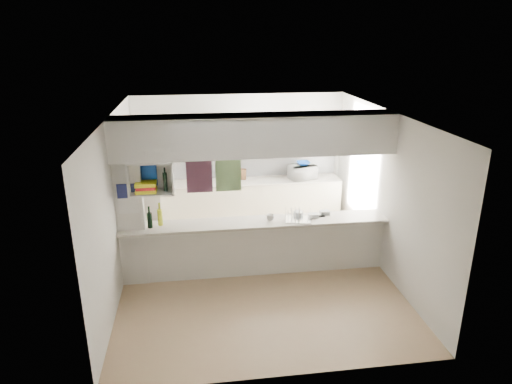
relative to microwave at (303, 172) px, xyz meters
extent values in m
plane|color=tan|center=(-1.24, -2.06, -1.06)|extent=(4.80, 4.80, 0.00)
plane|color=white|center=(-1.24, -2.06, 1.54)|extent=(4.80, 4.80, 0.00)
plane|color=silver|center=(-1.24, 0.34, 0.24)|extent=(4.20, 0.00, 4.20)
plane|color=silver|center=(-3.34, -2.06, 0.24)|extent=(0.00, 4.80, 4.80)
plane|color=silver|center=(0.86, -2.06, 0.24)|extent=(0.00, 4.80, 4.80)
cube|color=silver|center=(-1.24, -2.06, -0.62)|extent=(4.20, 0.15, 0.88)
cube|color=#BAB4A4|center=(-1.24, -2.06, -0.16)|extent=(4.20, 0.50, 0.04)
cube|color=white|center=(-1.24, -2.06, 1.24)|extent=(4.20, 0.50, 0.60)
cube|color=silver|center=(-3.14, -2.06, 0.24)|extent=(0.40, 0.18, 2.60)
cube|color=#191E4C|center=(-3.14, -2.15, 0.49)|extent=(0.30, 0.01, 0.22)
cube|color=white|center=(-3.14, -2.15, 0.26)|extent=(0.30, 0.01, 0.24)
cube|color=black|center=(-2.09, -1.84, 0.62)|extent=(0.40, 0.02, 0.62)
cube|color=#1B7C79|center=(-1.64, -1.84, 0.62)|extent=(0.40, 0.02, 0.62)
cube|color=white|center=(-2.79, -2.16, 0.45)|extent=(0.65, 0.35, 0.02)
cube|color=white|center=(-2.79, -2.16, 0.92)|extent=(0.65, 0.35, 0.02)
cube|color=white|center=(-2.79, -2.00, 0.69)|extent=(0.65, 0.02, 0.50)
cube|color=white|center=(-3.11, -2.16, 0.69)|extent=(0.02, 0.35, 0.50)
cube|color=white|center=(-2.48, -2.16, 0.69)|extent=(0.02, 0.35, 0.50)
cube|color=yellow|center=(-2.87, -2.16, 0.49)|extent=(0.30, 0.24, 0.05)
cube|color=red|center=(-2.87, -2.16, 0.54)|extent=(0.28, 0.22, 0.05)
cube|color=yellow|center=(-2.87, -2.16, 0.59)|extent=(0.30, 0.24, 0.05)
cube|color=navy|center=(-2.84, -2.03, 0.69)|extent=(0.26, 0.02, 0.34)
cylinder|color=black|center=(-2.59, -2.16, 0.60)|extent=(0.06, 0.06, 0.28)
cube|color=beige|center=(-1.04, 0.04, -0.61)|extent=(3.60, 0.60, 0.90)
cube|color=#BAB4A4|center=(-1.04, 0.04, -0.16)|extent=(3.60, 0.63, 0.03)
cube|color=silver|center=(-1.04, 0.33, 0.16)|extent=(3.60, 0.03, 0.60)
cube|color=beige|center=(-1.24, 0.17, 0.82)|extent=(2.62, 0.34, 0.72)
cube|color=white|center=(-0.49, 0.10, 0.42)|extent=(0.60, 0.46, 0.12)
cube|color=silver|center=(-0.49, -0.13, 0.38)|extent=(0.60, 0.02, 0.05)
imported|color=white|center=(0.00, 0.00, 0.00)|extent=(0.60, 0.49, 0.29)
imported|color=navy|center=(0.01, 0.02, 0.18)|extent=(0.26, 0.26, 0.06)
cube|color=silver|center=(-0.57, -2.10, -0.14)|extent=(0.46, 0.38, 0.01)
cylinder|color=white|center=(-0.67, -2.08, -0.03)|extent=(0.05, 0.20, 0.21)
cylinder|color=white|center=(-0.61, -2.09, -0.03)|extent=(0.05, 0.20, 0.21)
cylinder|color=white|center=(-0.55, -2.10, -0.03)|extent=(0.05, 0.20, 0.21)
imported|color=white|center=(-1.02, -2.08, -0.08)|extent=(0.15, 0.15, 0.10)
cylinder|color=black|center=(-2.87, -2.08, -0.02)|extent=(0.08, 0.08, 0.24)
cylinder|color=black|center=(-2.87, -2.08, 0.15)|extent=(0.03, 0.03, 0.11)
cylinder|color=#9FA91C|center=(-2.72, -2.00, -0.02)|extent=(0.08, 0.08, 0.26)
cylinder|color=#9FA91C|center=(-2.72, -2.00, 0.17)|extent=(0.03, 0.03, 0.11)
cylinder|color=silver|center=(-0.53, -1.93, -0.11)|extent=(0.15, 0.15, 0.08)
cube|color=silver|center=(-0.31, -2.03, -0.11)|extent=(0.15, 0.11, 0.07)
cube|color=silver|center=(-0.09, -1.93, -0.11)|extent=(0.15, 0.11, 0.07)
cube|color=black|center=(-0.18, -2.00, -0.14)|extent=(0.14, 0.07, 0.01)
cylinder|color=black|center=(-1.57, 0.09, -0.07)|extent=(0.11, 0.11, 0.16)
cube|color=brown|center=(-1.19, 0.12, -0.03)|extent=(0.12, 0.11, 0.22)
camera|label=1|loc=(-2.16, -8.61, 2.66)|focal=32.00mm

